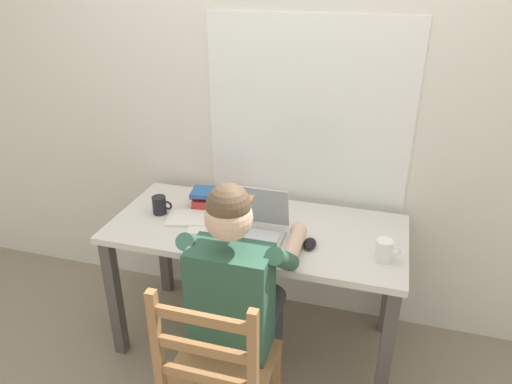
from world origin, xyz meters
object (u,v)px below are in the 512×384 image
Objects in this scene: desk at (256,243)px; laptop at (251,225)px; wooden_chair at (218,373)px; computer_mouse at (310,244)px; seated_person at (239,288)px; coffee_mug_white at (384,251)px; book_stack_main at (207,198)px; coffee_mug_dark at (160,205)px.

laptop is at bearing -90.63° from desk.
laptop is (-0.04, 0.61, 0.36)m from wooden_chair.
laptop is 3.30× the size of computer_mouse.
computer_mouse is (0.26, 0.30, 0.10)m from seated_person.
wooden_chair is at bearing -86.15° from laptop.
book_stack_main is (-0.96, 0.27, -0.00)m from coffee_mug_white.
coffee_mug_dark reaches higher than desk.
desk is 0.18m from laptop.
coffee_mug_dark is (-0.58, 0.69, 0.36)m from wooden_chair.
coffee_mug_dark is (-0.84, 0.11, 0.03)m from computer_mouse.
seated_person reaches higher than wooden_chair.
wooden_chair is 8.26× the size of coffee_mug_dark.
desk is 1.23× the size of seated_person.
laptop is 0.54m from coffee_mug_dark.
wooden_chair is 4.94× the size of book_stack_main.
seated_person reaches higher than book_stack_main.
wooden_chair is (-0.00, -0.28, -0.23)m from seated_person.
laptop reaches higher than coffee_mug_dark.
desk is 0.34m from computer_mouse.
coffee_mug_dark is 0.26m from book_stack_main.
desk is 0.73m from wooden_chair.
desk is 0.42m from seated_person.
coffee_mug_white is (0.60, 0.56, 0.36)m from wooden_chair.
book_stack_main is at bearing 123.35° from seated_person.
seated_person reaches higher than coffee_mug_dark.
coffee_mug_white is at bearing -15.55° from book_stack_main.
computer_mouse is 0.87× the size of coffee_mug_white.
computer_mouse is at bearing -21.43° from desk.
wooden_chair reaches higher than desk.
laptop is (-0.04, 0.33, 0.13)m from seated_person.
coffee_mug_white reaches higher than desk.
coffee_mug_dark is (-1.18, 0.13, -0.00)m from coffee_mug_white.
coffee_mug_white reaches higher than coffee_mug_dark.
coffee_mug_dark is at bearing -178.99° from desk.
wooden_chair is at bearing -86.73° from desk.
computer_mouse is at bearing 49.42° from seated_person.
seated_person is (0.04, -0.42, 0.02)m from desk.
laptop is 0.64m from coffee_mug_white.
seated_person is at bearing -56.65° from book_stack_main.
laptop reaches higher than computer_mouse.
desk is at bearing 158.57° from computer_mouse.
desk is at bearing 95.46° from seated_person.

